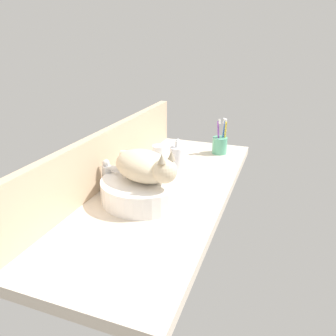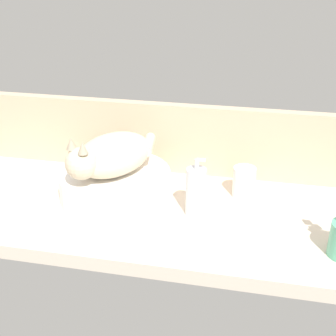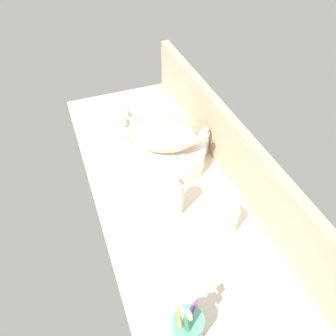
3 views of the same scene
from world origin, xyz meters
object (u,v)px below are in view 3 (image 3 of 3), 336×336
(soap_dispenser, at_px, (175,198))
(toothbrush_cup, at_px, (188,327))
(faucet, at_px, (202,140))
(water_glass, at_px, (227,220))
(sink_basin, at_px, (163,154))
(cat, at_px, (159,133))

(soap_dispenser, xyz_separation_m, toothbrush_cup, (0.38, -0.12, -0.02))
(faucet, distance_m, water_glass, 0.36)
(soap_dispenser, bearing_deg, water_glass, 46.77)
(sink_basin, distance_m, cat, 0.10)
(sink_basin, distance_m, faucet, 0.16)
(cat, xyz_separation_m, water_glass, (0.37, 0.10, -0.10))
(toothbrush_cup, bearing_deg, faucet, 152.51)
(faucet, xyz_separation_m, soap_dispenser, (0.23, -0.20, -0.00))
(cat, xyz_separation_m, soap_dispenser, (0.25, -0.03, -0.07))
(sink_basin, height_order, toothbrush_cup, toothbrush_cup)
(soap_dispenser, bearing_deg, toothbrush_cup, -17.02)
(cat, distance_m, faucet, 0.18)
(sink_basin, bearing_deg, water_glass, 12.84)
(water_glass, bearing_deg, toothbrush_cup, -43.98)
(faucet, distance_m, soap_dispenser, 0.31)
(soap_dispenser, bearing_deg, sink_basin, 169.14)
(faucet, relative_size, soap_dispenser, 0.80)
(faucet, height_order, toothbrush_cup, toothbrush_cup)
(sink_basin, height_order, faucet, faucet)
(faucet, distance_m, toothbrush_cup, 0.69)
(soap_dispenser, relative_size, water_glass, 1.86)
(sink_basin, xyz_separation_m, toothbrush_cup, (0.62, -0.16, 0.01))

